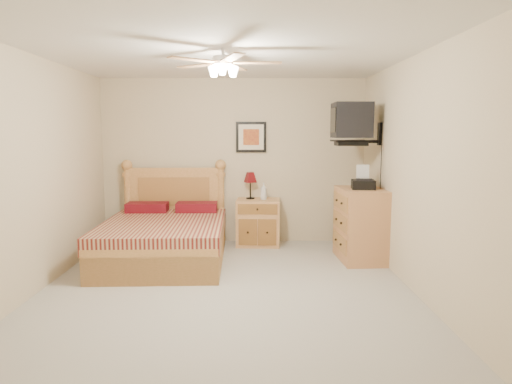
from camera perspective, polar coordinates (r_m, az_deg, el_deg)
floor at (r=5.04m, az=-3.75°, el=-12.14°), size 4.50×4.50×0.00m
ceiling at (r=4.82m, az=-4.01°, el=17.12°), size 4.00×4.50×0.04m
wall_back at (r=7.01m, az=-2.82°, el=3.85°), size 4.00×0.04×2.50m
wall_front at (r=2.55m, az=-6.77°, el=-2.53°), size 4.00×0.04×2.50m
wall_left at (r=5.28m, az=-26.11°, el=1.92°), size 0.04×4.50×2.50m
wall_right at (r=5.07m, az=19.35°, el=2.06°), size 0.04×4.50×2.50m
bed at (r=6.06m, az=-11.46°, el=-2.62°), size 1.56×2.03×1.29m
nightstand at (r=6.88m, az=0.28°, el=-3.80°), size 0.67×0.52×0.70m
table_lamp at (r=6.87m, az=-0.72°, el=0.81°), size 0.29×0.29×0.40m
lotion_bottle at (r=6.77m, az=0.95°, el=0.09°), size 0.11×0.11×0.25m
framed_picture at (r=6.97m, az=-0.62°, el=6.88°), size 0.46×0.04×0.46m
dresser at (r=6.21m, az=13.03°, el=-3.99°), size 0.60×0.84×0.96m
fax_machine at (r=6.08m, az=13.28°, el=1.82°), size 0.33×0.35×0.31m
magazine_lower at (r=6.37m, az=12.61°, el=0.79°), size 0.24×0.30×0.03m
magazine_upper at (r=6.40m, az=12.46°, el=1.03°), size 0.25×0.28×0.02m
wall_tv at (r=6.26m, az=13.20°, el=8.36°), size 0.56×0.46×0.58m
ceiling_fan at (r=4.60m, az=-4.15°, el=15.82°), size 1.14×1.14×0.28m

